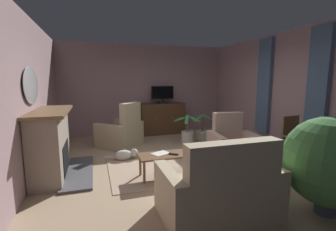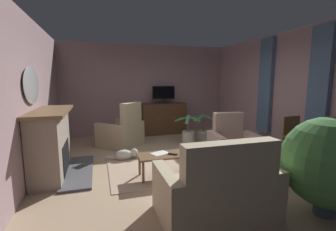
{
  "view_description": "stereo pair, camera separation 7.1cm",
  "coord_description": "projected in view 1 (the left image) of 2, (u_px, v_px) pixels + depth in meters",
  "views": [
    {
      "loc": [
        -1.59,
        -4.37,
        1.7
      ],
      "look_at": [
        -0.13,
        0.23,
        0.97
      ],
      "focal_mm": 25.18,
      "sensor_mm": 36.0,
      "label": 1
    },
    {
      "loc": [
        -1.52,
        -4.39,
        1.7
      ],
      "look_at": [
        -0.13,
        0.23,
        0.97
      ],
      "focal_mm": 25.18,
      "sensor_mm": 36.0,
      "label": 2
    }
  ],
  "objects": [
    {
      "name": "coffee_table",
      "position": [
        171.0,
        156.0,
        4.16
      ],
      "size": [
        1.14,
        0.45,
        0.41
      ],
      "color": "brown",
      "rests_on": "ground_plane"
    },
    {
      "name": "tv_cabinet",
      "position": [
        162.0,
        119.0,
        7.49
      ],
      "size": [
        1.38,
        0.55,
        0.97
      ],
      "color": "#352315",
      "rests_on": "ground_plane"
    },
    {
      "name": "sofa_floral",
      "position": [
        221.0,
        191.0,
        2.91
      ],
      "size": [
        1.43,
        0.86,
        1.03
      ],
      "color": "tan",
      "rests_on": "ground_plane"
    },
    {
      "name": "television",
      "position": [
        162.0,
        94.0,
        7.32
      ],
      "size": [
        0.7,
        0.2,
        0.54
      ],
      "color": "black",
      "rests_on": "tv_cabinet"
    },
    {
      "name": "cat",
      "position": [
        126.0,
        155.0,
        5.04
      ],
      "size": [
        0.7,
        0.22,
        0.24
      ],
      "color": "beige",
      "rests_on": "ground_plane"
    },
    {
      "name": "armchair_beside_cabinet",
      "position": [
        121.0,
        133.0,
        6.06
      ],
      "size": [
        1.28,
        1.28,
        1.14
      ],
      "color": "tan",
      "rests_on": "ground_plane"
    },
    {
      "name": "wall_left",
      "position": [
        26.0,
        99.0,
        3.85
      ],
      "size": [
        0.1,
        6.65,
        2.79
      ],
      "primitive_type": "cube",
      "color": "gray",
      "rests_on": "ground_plane"
    },
    {
      "name": "side_chair_tucked_against_wall",
      "position": [
        333.0,
        155.0,
        3.69
      ],
      "size": [
        0.48,
        0.49,
        1.01
      ],
      "color": "#42567A",
      "rests_on": "ground_plane"
    },
    {
      "name": "rug_central",
      "position": [
        162.0,
        165.0,
        4.73
      ],
      "size": [
        2.09,
        1.99,
        0.01
      ],
      "primitive_type": "cube",
      "color": "tan",
      "rests_on": "ground_plane"
    },
    {
      "name": "potted_plant_leafy_by_curtain",
      "position": [
        330.0,
        161.0,
        2.93
      ],
      "size": [
        1.12,
        1.12,
        1.26
      ],
      "color": "#3D4C5B",
      "rests_on": "ground_plane"
    },
    {
      "name": "potted_plant_small_fern_corner",
      "position": [
        202.0,
        133.0,
        6.85
      ],
      "size": [
        0.83,
        0.94,
        0.71
      ],
      "color": "beige",
      "rests_on": "ground_plane"
    },
    {
      "name": "armchair_in_far_corner",
      "position": [
        232.0,
        146.0,
        4.97
      ],
      "size": [
        0.99,
        0.91,
        1.0
      ],
      "color": "#BC9E8E",
      "rests_on": "ground_plane"
    },
    {
      "name": "wall_back",
      "position": [
        145.0,
        89.0,
        7.54
      ],
      "size": [
        5.8,
        0.1,
        2.79
      ],
      "primitive_type": "cube",
      "color": "gray",
      "rests_on": "ground_plane"
    },
    {
      "name": "tv_remote",
      "position": [
        174.0,
        154.0,
        4.1
      ],
      "size": [
        0.16,
        0.15,
        0.02
      ],
      "primitive_type": "cube",
      "rotation": [
        0.0,
        0.0,
        2.45
      ],
      "color": "black",
      "rests_on": "coffee_table"
    },
    {
      "name": "wall_mirror_oval",
      "position": [
        31.0,
        85.0,
        3.91
      ],
      "size": [
        0.06,
        0.96,
        0.63
      ],
      "primitive_type": "ellipsoid",
      "color": "#B2B7BF"
    },
    {
      "name": "potted_plant_on_hearth_side",
      "position": [
        188.0,
        136.0,
        6.28
      ],
      "size": [
        0.8,
        0.79,
        0.78
      ],
      "color": "beige",
      "rests_on": "ground_plane"
    },
    {
      "name": "fireplace",
      "position": [
        52.0,
        145.0,
        4.14
      ],
      "size": [
        0.94,
        1.65,
        1.18
      ],
      "color": "#4C4C51",
      "rests_on": "ground_plane"
    },
    {
      "name": "ground_plane",
      "position": [
        177.0,
        164.0,
        4.85
      ],
      "size": [
        5.8,
        6.65,
        0.04
      ],
      "primitive_type": "cube",
      "color": "tan"
    },
    {
      "name": "curtain_panel_near",
      "position": [
        318.0,
        88.0,
        4.53
      ],
      "size": [
        0.1,
        0.44,
        2.35
      ],
      "primitive_type": "cube",
      "color": "slate"
    },
    {
      "name": "curtain_panel_far",
      "position": [
        264.0,
        86.0,
        5.94
      ],
      "size": [
        0.1,
        0.44,
        2.35
      ],
      "primitive_type": "cube",
      "color": "slate"
    },
    {
      "name": "side_chair_beside_plant",
      "position": [
        296.0,
        144.0,
        4.36
      ],
      "size": [
        0.48,
        0.51,
        1.03
      ],
      "color": "#42567A",
      "rests_on": "ground_plane"
    },
    {
      "name": "wall_right_with_window",
      "position": [
        286.0,
        93.0,
        5.43
      ],
      "size": [
        0.1,
        6.65,
        2.79
      ],
      "primitive_type": "cube",
      "color": "#A6858B",
      "rests_on": "ground_plane"
    },
    {
      "name": "folded_newspaper",
      "position": [
        161.0,
        153.0,
        4.16
      ],
      "size": [
        0.36,
        0.32,
        0.01
      ],
      "primitive_type": "cube",
      "rotation": [
        0.0,
        0.0,
        0.39
      ],
      "color": "silver",
      "rests_on": "coffee_table"
    }
  ]
}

